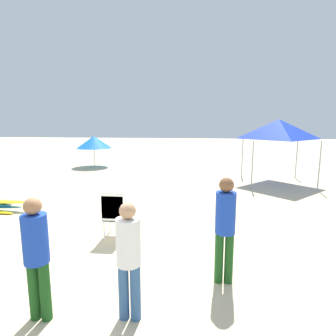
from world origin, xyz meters
The scene contains 7 objects.
ground centered at (0.00, 0.00, 0.00)m, with size 80.00×80.00×0.00m, color beige.
stacked_plastic_chairs centered at (0.45, 1.73, 0.65)m, with size 0.48×0.48×1.11m.
lifeguard_near_left centered at (1.43, -0.81, 0.93)m, with size 0.32×0.32×1.62m.
lifeguard_near_center centered at (0.24, -0.94, 0.97)m, with size 0.32×0.32×1.69m.
lifeguard_near_right centered at (2.76, 0.20, 1.02)m, with size 0.32×0.32×1.77m.
popup_canopy centered at (5.67, 8.06, 2.31)m, with size 2.54×2.54×2.72m.
beach_umbrella_left centered at (-3.71, 11.53, 1.45)m, with size 2.02×2.02×1.80m.
Camera 1 is at (2.29, -4.10, 2.63)m, focal length 29.63 mm.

